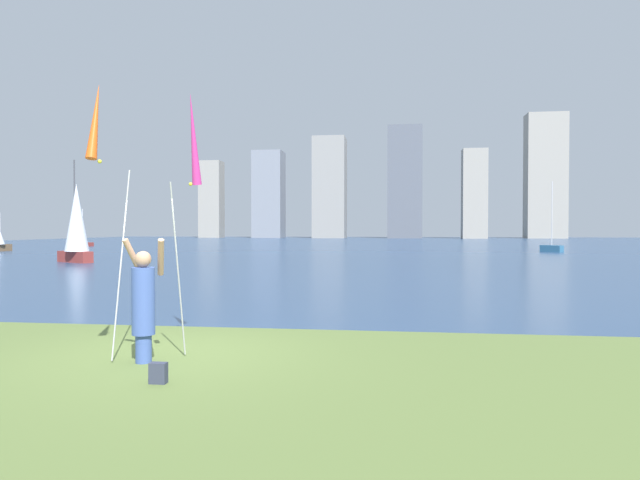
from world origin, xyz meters
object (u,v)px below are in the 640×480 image
at_px(sailboat_2, 552,248).
at_px(kite_flag_right, 193,144).
at_px(bag, 158,373).
at_px(sailboat_5, 83,244).
at_px(person, 144,301).
at_px(sailboat_6, 76,223).
at_px(kite_flag_left, 97,130).

bearing_deg(sailboat_2, kite_flag_right, -112.06).
xyz_separation_m(bag, sailboat_2, (16.50, 43.26, 0.23)).
height_order(bag, sailboat_5, sailboat_5).
bearing_deg(kite_flag_right, person, -117.50).
height_order(sailboat_2, sailboat_6, sailboat_6).
bearing_deg(bag, sailboat_2, 69.13).
height_order(bag, sailboat_2, sailboat_2).
relative_size(kite_flag_left, sailboat_6, 0.68).
xyz_separation_m(person, kite_flag_right, (0.47, 0.90, 2.51)).
relative_size(person, sailboat_2, 0.31).
bearing_deg(kite_flag_left, sailboat_2, 67.51).
bearing_deg(kite_flag_left, person, 45.99).
distance_m(person, kite_flag_left, 2.62).
height_order(person, kite_flag_right, kite_flag_right).
distance_m(kite_flag_right, sailboat_5, 58.21).
relative_size(sailboat_2, sailboat_5, 1.45).
height_order(person, sailboat_2, sailboat_2).
bearing_deg(bag, sailboat_6, 122.88).
relative_size(person, kite_flag_left, 0.46).
xyz_separation_m(person, kite_flag_left, (-0.47, -0.48, 2.53)).
bearing_deg(person, kite_flag_left, -114.89).
xyz_separation_m(person, sailboat_2, (17.20, 42.18, -0.57)).
relative_size(bag, sailboat_5, 0.07).
xyz_separation_m(sailboat_2, sailboat_5, (-47.60, 7.96, -0.10)).
relative_size(kite_flag_left, bag, 14.99).
distance_m(kite_flag_left, bag, 3.57).
distance_m(person, sailboat_6, 27.56).
xyz_separation_m(person, bag, (0.70, -1.08, -0.79)).
relative_size(bag, sailboat_2, 0.05).
relative_size(kite_flag_left, sailboat_5, 0.99).
relative_size(person, sailboat_5, 0.46).
bearing_deg(kite_flag_left, sailboat_5, 120.60).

